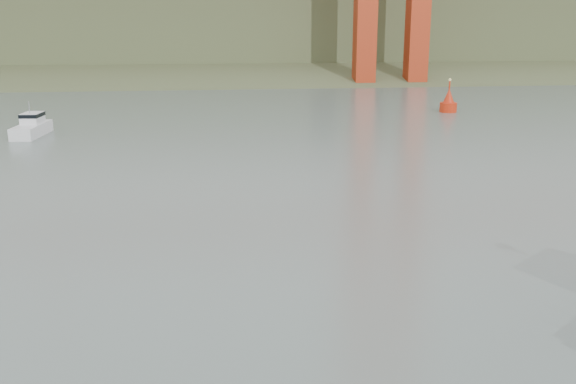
# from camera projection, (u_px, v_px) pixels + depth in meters

# --- Properties ---
(ground) EXTENTS (400.00, 400.00, 0.00)m
(ground) POSITION_uv_depth(u_px,v_px,m) (359.00, 300.00, 23.13)
(ground) COLOR #505F5A
(ground) RESTS_ON ground
(headlands) EXTENTS (500.00, 105.36, 27.12)m
(headlands) POSITION_uv_depth(u_px,v_px,m) (231.00, 31.00, 141.50)
(headlands) COLOR #3E4C2B
(headlands) RESTS_ON ground
(motorboat) EXTENTS (2.39, 5.68, 3.04)m
(motorboat) POSITION_uv_depth(u_px,v_px,m) (32.00, 127.00, 55.27)
(motorboat) COLOR silver
(motorboat) RESTS_ON ground
(nav_buoy) EXTENTS (1.83, 1.83, 3.81)m
(nav_buoy) POSITION_uv_depth(u_px,v_px,m) (448.00, 103.00, 69.09)
(nav_buoy) COLOR red
(nav_buoy) RESTS_ON ground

